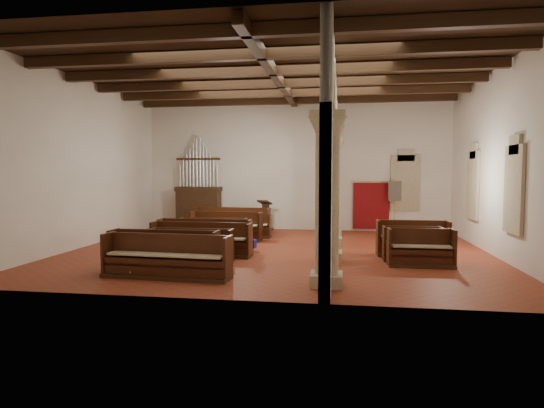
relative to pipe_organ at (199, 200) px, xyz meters
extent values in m
plane|color=maroon|center=(4.50, -5.50, -1.37)|extent=(14.00, 14.00, 0.00)
plane|color=#2F200F|center=(4.50, -5.50, 4.63)|extent=(14.00, 14.00, 0.00)
cube|color=white|center=(4.50, 0.50, 1.63)|extent=(14.00, 0.02, 6.00)
cube|color=white|center=(4.50, -11.50, 1.63)|extent=(14.00, 0.02, 6.00)
cube|color=white|center=(-2.50, -5.50, 1.63)|extent=(0.02, 12.00, 6.00)
cube|color=white|center=(11.50, -5.50, 1.63)|extent=(0.02, 12.00, 6.00)
cube|color=beige|center=(6.30, -10.00, -1.22)|extent=(0.75, 0.75, 0.30)
cylinder|color=beige|center=(6.30, -10.00, 0.58)|extent=(0.56, 0.56, 3.30)
cube|color=beige|center=(6.30, -7.00, -1.22)|extent=(0.75, 0.75, 0.30)
cylinder|color=beige|center=(6.30, -7.00, 0.58)|extent=(0.56, 0.56, 3.30)
cube|color=beige|center=(6.30, -4.00, -1.22)|extent=(0.75, 0.75, 0.30)
cylinder|color=beige|center=(6.30, -4.00, 0.58)|extent=(0.56, 0.56, 3.30)
cube|color=beige|center=(6.30, -1.00, -1.22)|extent=(0.75, 0.75, 0.30)
cylinder|color=beige|center=(6.30, -1.00, 0.58)|extent=(0.56, 0.56, 3.30)
cube|color=white|center=(6.30, -5.50, 3.66)|extent=(0.25, 11.90, 1.93)
cube|color=#367B58|center=(11.48, -7.00, 0.83)|extent=(0.03, 1.00, 2.20)
cube|color=#367B58|center=(11.48, -3.00, 0.83)|extent=(0.03, 1.00, 2.20)
cube|color=#367B58|center=(9.50, 0.48, 0.83)|extent=(1.00, 0.03, 2.20)
cube|color=#3E2414|center=(0.00, 0.00, -0.47)|extent=(2.00, 0.80, 1.80)
cube|color=#3E2414|center=(0.00, 0.00, 0.53)|extent=(2.10, 0.85, 0.20)
cube|color=#311E0F|center=(3.23, -0.14, -1.31)|extent=(0.67, 0.67, 0.11)
cube|color=#311E0F|center=(3.23, -0.14, -0.74)|extent=(0.33, 0.33, 1.25)
cube|color=#311E0F|center=(3.23, -0.23, -0.06)|extent=(0.70, 0.63, 0.22)
cube|color=maroon|center=(8.00, 0.42, -0.22)|extent=(1.60, 0.06, 2.10)
cylinder|color=gold|center=(8.00, 0.40, 0.88)|extent=(1.80, 0.04, 0.04)
cone|color=#3E2414|center=(8.98, -0.23, -1.31)|extent=(0.37, 0.37, 0.12)
cylinder|color=gold|center=(8.98, -0.23, -0.13)|extent=(0.04, 0.04, 2.49)
cylinder|color=gold|center=(8.98, -0.23, 1.01)|extent=(0.30, 0.68, 0.03)
cube|color=#18164F|center=(8.98, -0.25, 0.49)|extent=(0.53, 0.23, 0.88)
cube|color=navy|center=(2.90, -9.44, -1.11)|extent=(0.39, 0.35, 0.32)
cube|color=navy|center=(2.73, -8.69, -1.10)|extent=(0.36, 0.31, 0.34)
cube|color=#161998|center=(3.62, -5.53, -1.12)|extent=(0.34, 0.29, 0.29)
cylinder|color=silver|center=(1.77, -9.80, -1.21)|extent=(0.85, 0.39, 0.09)
cylinder|color=silver|center=(3.00, -8.57, -1.21)|extent=(0.88, 0.37, 0.09)
cube|color=#3E2414|center=(2.25, -9.78, -1.32)|extent=(3.37, 0.94, 0.11)
cube|color=#43230E|center=(2.25, -9.83, -1.03)|extent=(3.20, 0.61, 0.47)
cube|color=#43230E|center=(2.25, -9.59, -0.77)|extent=(3.18, 0.27, 1.00)
cube|color=#43230E|center=(0.62, -9.76, -0.77)|extent=(0.11, 0.63, 1.00)
cube|color=#43230E|center=(3.88, -9.76, -0.77)|extent=(0.11, 0.63, 1.00)
cube|color=#C4BA91|center=(2.25, -9.83, -0.77)|extent=(3.07, 0.56, 0.05)
cube|color=#3E2414|center=(1.88, -9.01, -1.32)|extent=(2.99, 0.77, 0.11)
cube|color=#3C140D|center=(1.88, -9.06, -1.03)|extent=(2.84, 0.45, 0.48)
cube|color=#3C140D|center=(1.88, -8.82, -0.76)|extent=(2.84, 0.10, 1.00)
cube|color=#3C140D|center=(0.42, -8.99, -0.76)|extent=(0.08, 0.63, 1.00)
cube|color=#3C140D|center=(3.34, -8.99, -0.76)|extent=(0.08, 0.63, 1.00)
cube|color=#C4BA91|center=(1.88, -9.06, -0.76)|extent=(2.72, 0.40, 0.05)
cube|color=#3E2414|center=(2.17, -7.58, -1.32)|extent=(2.53, 0.66, 0.09)
cube|color=#43140E|center=(2.17, -7.62, -1.07)|extent=(2.38, 0.38, 0.42)
cube|color=#43140E|center=(2.17, -7.41, -0.84)|extent=(2.38, 0.07, 0.88)
cube|color=#43140E|center=(0.95, -7.56, -0.84)|extent=(0.07, 0.56, 0.88)
cube|color=#43140E|center=(3.40, -7.56, -0.84)|extent=(0.07, 0.56, 0.88)
cube|color=#C4BA91|center=(2.17, -7.62, -0.84)|extent=(2.28, 0.34, 0.05)
cube|color=#3E2414|center=(2.20, -6.70, -1.32)|extent=(3.28, 0.83, 0.10)
cube|color=#38130C|center=(2.20, -6.75, -1.04)|extent=(3.12, 0.51, 0.46)
cube|color=#38130C|center=(2.20, -6.52, -0.78)|extent=(3.11, 0.18, 0.97)
cube|color=#38130C|center=(0.61, -6.68, -0.78)|extent=(0.09, 0.62, 0.97)
cube|color=#38130C|center=(3.80, -6.68, -0.78)|extent=(0.09, 0.62, 0.97)
cube|color=#C4BA91|center=(2.20, -6.75, -0.78)|extent=(3.00, 0.47, 0.05)
cube|color=#3E2414|center=(2.05, -5.79, -1.32)|extent=(3.20, 0.83, 0.10)
cube|color=#421F0E|center=(2.05, -5.84, -1.04)|extent=(3.04, 0.52, 0.46)
cube|color=#421F0E|center=(2.05, -5.60, -0.78)|extent=(3.03, 0.18, 0.98)
cube|color=#421F0E|center=(0.50, -5.77, -0.78)|extent=(0.09, 0.62, 0.98)
cube|color=#421F0E|center=(3.60, -5.77, -0.78)|extent=(0.09, 0.62, 0.98)
cube|color=#C4BA91|center=(2.05, -5.84, -0.78)|extent=(2.92, 0.47, 0.05)
cube|color=#3E2414|center=(1.97, -4.47, -1.32)|extent=(2.53, 0.72, 0.09)
cube|color=#3B170C|center=(1.97, -4.51, -1.07)|extent=(2.38, 0.44, 0.42)
cube|color=#3B170C|center=(1.97, -4.30, -0.83)|extent=(2.37, 0.13, 0.89)
cube|color=#3B170C|center=(0.75, -4.45, -0.83)|extent=(0.08, 0.57, 0.89)
cube|color=#3B170C|center=(3.20, -4.45, -0.83)|extent=(0.08, 0.57, 0.89)
cube|color=#C4BA91|center=(1.97, -4.51, -0.83)|extent=(2.28, 0.40, 0.05)
cube|color=#3E2414|center=(2.17, -3.35, -1.32)|extent=(2.89, 0.94, 0.11)
cube|color=#441C0E|center=(2.17, -3.40, -1.02)|extent=(2.72, 0.61, 0.48)
cube|color=#441C0E|center=(2.17, -3.15, -0.75)|extent=(2.70, 0.25, 1.02)
cube|color=#441C0E|center=(0.78, -3.33, -0.75)|extent=(0.12, 0.65, 1.02)
cube|color=#441C0E|center=(3.56, -3.33, -0.75)|extent=(0.12, 0.65, 1.02)
cube|color=#C4BA91|center=(2.17, -3.40, -0.75)|extent=(2.61, 0.56, 0.05)
cube|color=#3E2414|center=(2.52, -2.50, -1.32)|extent=(2.59, 0.73, 0.10)
cube|color=#3B160C|center=(2.52, -2.54, -1.06)|extent=(2.44, 0.44, 0.43)
cube|color=#3B160C|center=(2.52, -2.33, -0.82)|extent=(2.43, 0.13, 0.91)
cube|color=#3B160C|center=(1.27, -2.48, -0.82)|extent=(0.08, 0.57, 0.91)
cube|color=#3B160C|center=(3.77, -2.48, -0.82)|extent=(0.08, 0.57, 0.91)
cube|color=#C4BA91|center=(2.52, -2.54, -0.82)|extent=(2.34, 0.40, 0.05)
cube|color=#3E2414|center=(1.95, -1.50, -1.32)|extent=(3.38, 0.98, 0.11)
cube|color=#38180C|center=(1.95, -1.55, -1.02)|extent=(3.21, 0.64, 0.49)
cube|color=#38180C|center=(1.95, -1.30, -0.74)|extent=(3.19, 0.28, 1.04)
cube|color=#38180C|center=(0.32, -1.48, -0.74)|extent=(0.12, 0.66, 1.04)
cube|color=#38180C|center=(3.59, -1.48, -0.74)|extent=(0.12, 0.66, 1.04)
cube|color=#C4BA91|center=(1.95, -1.55, -0.74)|extent=(3.08, 0.59, 0.05)
cube|color=#3E2414|center=(8.89, -7.35, -1.32)|extent=(1.84, 0.74, 0.10)
cube|color=#401E0D|center=(8.89, -7.40, -1.04)|extent=(1.69, 0.43, 0.46)
cube|color=#401E0D|center=(8.89, -7.16, -0.78)|extent=(1.69, 0.09, 0.97)
cube|color=#401E0D|center=(8.01, -7.33, -0.78)|extent=(0.08, 0.62, 0.97)
cube|color=#401E0D|center=(9.77, -7.33, -0.78)|extent=(0.08, 0.62, 0.97)
cube|color=#C4BA91|center=(8.89, -7.40, -0.78)|extent=(1.62, 0.39, 0.05)
cube|color=#3E2414|center=(8.78, -6.53, -1.32)|extent=(1.76, 0.72, 0.10)
cube|color=#3C1C0D|center=(8.78, -6.58, -1.05)|extent=(1.60, 0.42, 0.44)
cube|color=#3C1C0D|center=(8.78, -6.35, -0.80)|extent=(1.60, 0.10, 0.94)
cube|color=#3C1C0D|center=(7.94, -6.51, -0.80)|extent=(0.08, 0.59, 0.94)
cube|color=#3C1C0D|center=(9.62, -6.51, -0.80)|extent=(0.08, 0.59, 0.94)
cube|color=#C4BA91|center=(8.78, -6.58, -0.80)|extent=(1.54, 0.38, 0.05)
cube|color=#3E2414|center=(8.91, -5.70, -1.32)|extent=(2.26, 0.82, 0.11)
cube|color=#39190C|center=(8.91, -5.76, -1.02)|extent=(2.11, 0.49, 0.49)
cube|color=#39190C|center=(8.91, -5.51, -0.75)|extent=(2.10, 0.13, 1.03)
cube|color=#39190C|center=(7.83, -5.68, -0.75)|extent=(0.09, 0.65, 1.03)
cube|color=#39190C|center=(10.00, -5.68, -0.75)|extent=(0.09, 0.65, 1.03)
cube|color=#C4BA91|center=(8.91, -5.76, -0.75)|extent=(2.02, 0.44, 0.05)
camera|label=1|loc=(6.60, -20.64, 1.31)|focal=30.00mm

